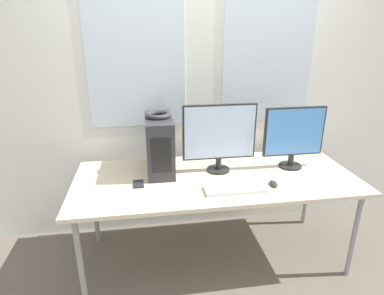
% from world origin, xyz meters
% --- Properties ---
extents(wall_back, '(8.00, 0.07, 2.70)m').
position_xyz_m(wall_back, '(0.00, 1.00, 1.35)').
color(wall_back, silver).
rests_on(wall_back, ground_plane).
extents(desk, '(2.10, 0.87, 0.73)m').
position_xyz_m(desk, '(0.00, 0.44, 0.69)').
color(desk, beige).
rests_on(desk, ground_plane).
extents(pc_tower, '(0.20, 0.46, 0.43)m').
position_xyz_m(pc_tower, '(-0.41, 0.62, 0.94)').
color(pc_tower, '#2D2D33').
rests_on(pc_tower, desk).
extents(headphones, '(0.19, 0.19, 0.04)m').
position_xyz_m(headphones, '(-0.41, 0.62, 1.18)').
color(headphones, '#333338').
rests_on(headphones, pc_tower).
extents(monitor_main, '(0.56, 0.18, 0.53)m').
position_xyz_m(monitor_main, '(0.04, 0.54, 1.02)').
color(monitor_main, black).
rests_on(monitor_main, desk).
extents(monitor_right_near, '(0.48, 0.18, 0.49)m').
position_xyz_m(monitor_right_near, '(0.63, 0.52, 1.00)').
color(monitor_right_near, black).
rests_on(monitor_right_near, desk).
extents(keyboard, '(0.43, 0.15, 0.02)m').
position_xyz_m(keyboard, '(0.08, 0.20, 0.74)').
color(keyboard, silver).
rests_on(keyboard, desk).
extents(mouse, '(0.05, 0.10, 0.03)m').
position_xyz_m(mouse, '(0.37, 0.23, 0.75)').
color(mouse, '#2D2D2D').
rests_on(mouse, desk).
extents(cell_phone, '(0.08, 0.12, 0.01)m').
position_xyz_m(cell_phone, '(-0.58, 0.39, 0.74)').
color(cell_phone, '#232328').
rests_on(cell_phone, desk).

